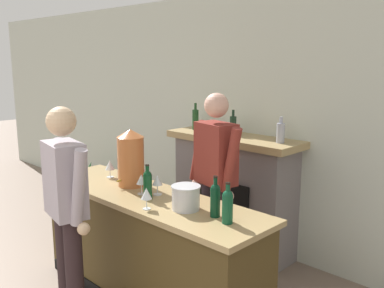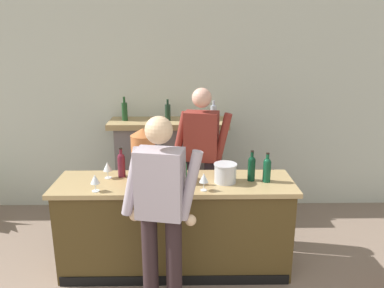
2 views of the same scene
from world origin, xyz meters
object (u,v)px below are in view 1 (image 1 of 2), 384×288
person_bartender (215,183)px  wine_glass_back_row (146,194)px  copper_dispenser (131,158)px  wine_bottle_rose_blush (121,165)px  wine_glass_mid_counter (141,180)px  fireplace_stone (233,192)px  wine_glass_front_left (77,172)px  wine_bottle_riesling_slim (228,205)px  person_customer (67,212)px  potted_plant_corner (81,186)px  wine_glass_by_dispenser (157,181)px  wine_glass_front_right (110,165)px  wine_bottle_port_short (215,199)px  wine_bottle_chardonnay_pale (148,183)px  ice_bucket_steel (186,198)px

person_bartender → wine_glass_back_row: 0.77m
copper_dispenser → wine_glass_back_row: size_ratio=3.07×
wine_bottle_rose_blush → wine_glass_mid_counter: bearing=-18.0°
fireplace_stone → wine_glass_front_left: 1.68m
copper_dispenser → wine_bottle_riesling_slim: (1.18, -0.09, -0.12)m
fireplace_stone → person_bartender: person_bartender is taller
person_customer → potted_plant_corner: bearing=147.2°
copper_dispenser → wine_glass_by_dispenser: copper_dispenser is taller
copper_dispenser → wine_glass_back_row: copper_dispenser is taller
person_bartender → copper_dispenser: 0.77m
potted_plant_corner → copper_dispenser: 2.60m
copper_dispenser → wine_glass_by_dispenser: size_ratio=3.01×
wine_glass_front_left → wine_glass_mid_counter: size_ratio=0.94×
person_bartender → wine_glass_front_left: person_bartender is taller
copper_dispenser → wine_glass_front_right: bearing=176.2°
potted_plant_corner → wine_glass_by_dispenser: bearing=-18.0°
wine_bottle_port_short → wine_bottle_riesling_slim: bearing=-13.9°
potted_plant_corner → wine_glass_mid_counter: size_ratio=4.28×
fireplace_stone → wine_glass_front_right: size_ratio=9.36×
person_customer → wine_glass_front_right: (-0.57, 0.78, 0.11)m
wine_bottle_chardonnay_pale → wine_glass_back_row: 0.25m
wine_bottle_port_short → wine_glass_back_row: bearing=-152.8°
ice_bucket_steel → wine_bottle_chardonnay_pale: size_ratio=0.78×
person_customer → wine_glass_back_row: bearing=52.0°
wine_bottle_port_short → wine_glass_back_row: size_ratio=1.81×
fireplace_stone → wine_glass_by_dispenser: fireplace_stone is taller
wine_bottle_riesling_slim → wine_bottle_chardonnay_pale: size_ratio=1.02×
wine_glass_back_row → wine_glass_mid_counter: 0.37m
wine_bottle_port_short → wine_glass_front_left: size_ratio=1.90×
ice_bucket_steel → wine_glass_front_right: 1.15m
wine_bottle_chardonnay_pale → wine_bottle_rose_blush: wine_bottle_rose_blush is taller
person_customer → wine_bottle_riesling_slim: (0.97, 0.66, 0.12)m
wine_glass_front_left → wine_glass_front_right: (0.05, 0.33, 0.01)m
potted_plant_corner → copper_dispenser: bearing=-20.4°
wine_glass_front_left → wine_glass_mid_counter: 0.69m
wine_glass_back_row → wine_glass_by_dispenser: wine_glass_by_dispenser is taller
wine_bottle_riesling_slim → wine_glass_front_left: size_ratio=1.83×
person_customer → wine_bottle_riesling_slim: person_customer is taller
wine_glass_mid_counter → wine_glass_by_dispenser: 0.14m
wine_bottle_rose_blush → wine_glass_back_row: wine_bottle_rose_blush is taller
wine_bottle_riesling_slim → wine_glass_front_right: wine_bottle_riesling_slim is taller
fireplace_stone → potted_plant_corner: size_ratio=2.18×
person_bartender → wine_bottle_chardonnay_pale: person_bartender is taller
potted_plant_corner → wine_bottle_rose_blush: wine_bottle_rose_blush is taller
potted_plant_corner → ice_bucket_steel: (3.06, -0.94, 0.76)m
wine_glass_mid_counter → wine_bottle_riesling_slim: bearing=-0.0°
wine_glass_back_row → ice_bucket_steel: bearing=43.4°
wine_bottle_chardonnay_pale → wine_bottle_rose_blush: 0.64m
wine_glass_front_right → potted_plant_corner: bearing=156.8°
wine_bottle_port_short → wine_glass_mid_counter: (-0.78, -0.03, -0.01)m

